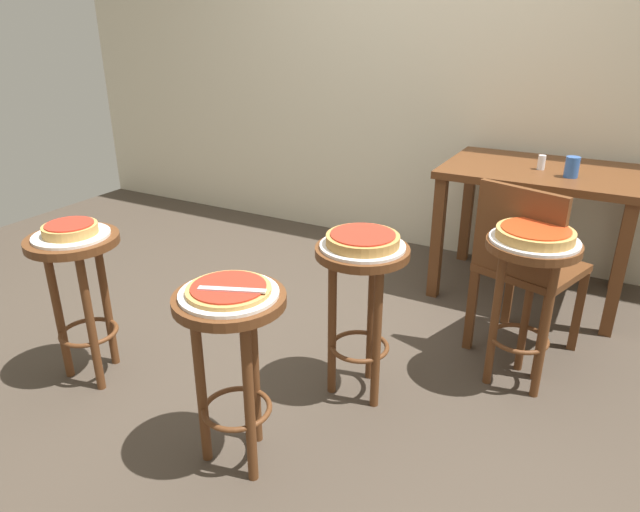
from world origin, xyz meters
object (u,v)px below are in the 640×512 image
at_px(stool_middle, 79,276).
at_px(cup_near_edge, 572,167).
at_px(serving_plate_rear, 534,240).
at_px(wooden_chair, 525,265).
at_px(pizza_rear, 535,233).
at_px(serving_plate_foreground, 229,293).
at_px(stool_leftside, 361,288).
at_px(serving_plate_middle, 71,235).
at_px(serving_plate_leftside, 363,246).
at_px(stool_rear, 528,281).
at_px(pizza_leftside, 363,239).
at_px(condiment_shaker, 541,162).
at_px(pizza_foreground, 229,289).
at_px(dining_table, 540,189).
at_px(pizza_middle, 70,229).
at_px(pizza_server_knife, 232,290).
at_px(stool_foreground, 232,342).

bearing_deg(stool_middle, cup_near_edge, 44.98).
distance_m(serving_plate_rear, wooden_chair, 0.33).
distance_m(pizza_rear, wooden_chair, 0.35).
xyz_separation_m(serving_plate_foreground, stool_leftside, (0.21, 0.58, -0.18)).
distance_m(serving_plate_middle, serving_plate_leftside, 1.19).
bearing_deg(stool_rear, stool_middle, -152.81).
height_order(serving_plate_foreground, serving_plate_rear, same).
xyz_separation_m(pizza_leftside, condiment_shaker, (0.44, 1.32, 0.08)).
xyz_separation_m(serving_plate_rear, wooden_chair, (-0.05, 0.24, -0.21)).
xyz_separation_m(pizza_foreground, dining_table, (0.65, 1.94, -0.07)).
height_order(pizza_leftside, cup_near_edge, cup_near_edge).
distance_m(stool_middle, stool_leftside, 1.19).
height_order(pizza_foreground, stool_middle, pizza_foreground).
distance_m(serving_plate_foreground, cup_near_edge, 1.99).
bearing_deg(pizza_rear, serving_plate_rear, 180.00).
bearing_deg(stool_leftside, pizza_foreground, -109.41).
xyz_separation_m(serving_plate_middle, serving_plate_rear, (1.67, 0.86, 0.00)).
bearing_deg(wooden_chair, pizza_leftside, -129.68).
xyz_separation_m(pizza_middle, dining_table, (1.54, 1.83, -0.08)).
height_order(serving_plate_foreground, stool_rear, serving_plate_foreground).
distance_m(serving_plate_middle, pizza_leftside, 1.19).
distance_m(cup_near_edge, pizza_server_knife, 1.99).
bearing_deg(serving_plate_middle, pizza_rear, 27.19).
distance_m(pizza_rear, condiment_shaker, 0.94).
bearing_deg(stool_foreground, pizza_server_knife, -33.69).
bearing_deg(pizza_rear, condiment_shaker, 98.40).
bearing_deg(condiment_shaker, pizza_rear, -81.60).
height_order(pizza_leftside, wooden_chair, wooden_chair).
relative_size(serving_plate_rear, condiment_shaker, 4.58).
height_order(stool_middle, wooden_chair, wooden_chair).
bearing_deg(stool_foreground, pizza_middle, 172.62).
distance_m(stool_foreground, pizza_rear, 1.27).
relative_size(stool_middle, serving_plate_middle, 2.19).
xyz_separation_m(dining_table, pizza_server_knife, (-0.62, -1.96, 0.08)).
distance_m(serving_plate_rear, cup_near_edge, 0.85).
distance_m(serving_plate_leftside, cup_near_edge, 1.37).
relative_size(pizza_leftside, pizza_server_knife, 1.31).
bearing_deg(stool_leftside, serving_plate_foreground, -109.41).
distance_m(stool_foreground, stool_middle, 0.90).
xyz_separation_m(pizza_leftside, serving_plate_rear, (0.58, 0.39, -0.03)).
xyz_separation_m(serving_plate_foreground, stool_middle, (-0.89, 0.12, -0.18)).
relative_size(stool_middle, stool_rear, 1.00).
bearing_deg(stool_rear, stool_leftside, -145.93).
relative_size(serving_plate_foreground, cup_near_edge, 3.09).
bearing_deg(serving_plate_leftside, stool_rear, 34.07).
height_order(cup_near_edge, pizza_server_knife, cup_near_edge).
xyz_separation_m(stool_foreground, pizza_server_knife, (0.03, -0.02, 0.21)).
relative_size(stool_leftside, cup_near_edge, 6.35).
distance_m(pizza_middle, stool_leftside, 1.21).
bearing_deg(pizza_leftside, stool_foreground, -109.41).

